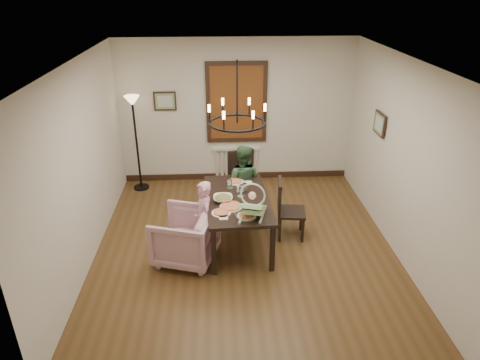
{
  "coord_description": "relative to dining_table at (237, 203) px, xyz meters",
  "views": [
    {
      "loc": [
        -0.38,
        -5.5,
        3.77
      ],
      "look_at": [
        -0.06,
        0.2,
        1.05
      ],
      "focal_mm": 32.0,
      "sensor_mm": 36.0,
      "label": 1
    }
  ],
  "objects": [
    {
      "name": "picture_back",
      "position": [
        -1.25,
        2.32,
        0.96
      ],
      "size": [
        0.42,
        0.03,
        0.36
      ],
      "primitive_type": "cube",
      "color": "black",
      "rests_on": "room_shell"
    },
    {
      "name": "pizza_platter",
      "position": [
        -0.11,
        -0.29,
        0.11
      ],
      "size": [
        0.32,
        0.32,
        0.04
      ],
      "primitive_type": "cylinder",
      "color": "tan",
      "rests_on": "dining_table"
    },
    {
      "name": "drinking_glass",
      "position": [
        0.08,
        0.17,
        0.15
      ],
      "size": [
        0.06,
        0.06,
        0.13
      ],
      "primitive_type": "cylinder",
      "color": "silver",
      "rests_on": "dining_table"
    },
    {
      "name": "salad_bowl",
      "position": [
        -0.22,
        -0.07,
        0.13
      ],
      "size": [
        0.34,
        0.34,
        0.08
      ],
      "primitive_type": "imported",
      "color": "white",
      "rests_on": "dining_table"
    },
    {
      "name": "chair_right",
      "position": [
        0.85,
        0.13,
        -0.2
      ],
      "size": [
        0.48,
        0.48,
        0.98
      ],
      "primitive_type": null,
      "rotation": [
        0.0,
        0.0,
        1.45
      ],
      "color": "black",
      "rests_on": "room_shell"
    },
    {
      "name": "window_blinds",
      "position": [
        0.1,
        2.31,
        0.91
      ],
      "size": [
        1.0,
        0.03,
        1.4
      ],
      "primitive_type": "cube",
      "color": "brown",
      "rests_on": "room_shell"
    },
    {
      "name": "room_shell",
      "position": [
        0.1,
        0.22,
        0.71
      ],
      "size": [
        4.51,
        5.0,
        2.81
      ],
      "color": "brown",
      "rests_on": "ground"
    },
    {
      "name": "armchair",
      "position": [
        -0.78,
        -0.4,
        -0.31
      ],
      "size": [
        1.05,
        1.03,
        0.77
      ],
      "primitive_type": "imported",
      "rotation": [
        0.0,
        0.0,
        -1.86
      ],
      "color": "#D09FA7",
      "rests_on": "room_shell"
    },
    {
      "name": "seated_man",
      "position": [
        0.12,
        0.8,
        -0.15
      ],
      "size": [
        0.62,
        0.53,
        1.08
      ],
      "primitive_type": "imported",
      "rotation": [
        0.0,
        0.0,
        2.88
      ],
      "color": "#335735",
      "rests_on": "room_shell"
    },
    {
      "name": "elderly_woman",
      "position": [
        -0.51,
        -0.21,
        -0.21
      ],
      "size": [
        0.32,
        0.4,
        0.95
      ],
      "primitive_type": "imported",
      "rotation": [
        0.0,
        0.0,
        -1.28
      ],
      "color": "#D596AC",
      "rests_on": "room_shell"
    },
    {
      "name": "chandelier",
      "position": [
        -0.0,
        0.0,
        1.26
      ],
      "size": [
        0.8,
        0.8,
        0.04
      ],
      "primitive_type": "torus",
      "color": "black",
      "rests_on": "room_shell"
    },
    {
      "name": "picture_right",
      "position": [
        2.31,
        0.75,
        0.96
      ],
      "size": [
        0.03,
        0.42,
        0.36
      ],
      "primitive_type": "cube",
      "rotation": [
        0.0,
        0.0,
        1.57
      ],
      "color": "black",
      "rests_on": "room_shell"
    },
    {
      "name": "baby_bouncer",
      "position": [
        0.18,
        -0.54,
        0.25
      ],
      "size": [
        0.49,
        0.59,
        0.33
      ],
      "primitive_type": null,
      "rotation": [
        0.0,
        0.0,
        -0.27
      ],
      "color": "#BBEFA5",
      "rests_on": "dining_table"
    },
    {
      "name": "floor_lamp",
      "position": [
        -1.8,
        2.0,
        0.21
      ],
      "size": [
        0.3,
        0.3,
        1.8
      ],
      "primitive_type": null,
      "color": "black",
      "rests_on": "room_shell"
    },
    {
      "name": "radiator",
      "position": [
        0.1,
        2.33,
        -0.34
      ],
      "size": [
        0.92,
        0.12,
        0.62
      ],
      "primitive_type": null,
      "color": "silver",
      "rests_on": "room_shell"
    },
    {
      "name": "chair_far",
      "position": [
        0.17,
        1.03,
        -0.16
      ],
      "size": [
        0.56,
        0.56,
        1.07
      ],
      "primitive_type": null,
      "rotation": [
        0.0,
        0.0,
        0.23
      ],
      "color": "black",
      "rests_on": "room_shell"
    },
    {
      "name": "dining_table",
      "position": [
        0.0,
        0.0,
        0.0
      ],
      "size": [
        1.02,
        1.7,
        0.78
      ],
      "rotation": [
        0.0,
        0.0,
        0.05
      ],
      "color": "black",
      "rests_on": "room_shell"
    }
  ]
}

